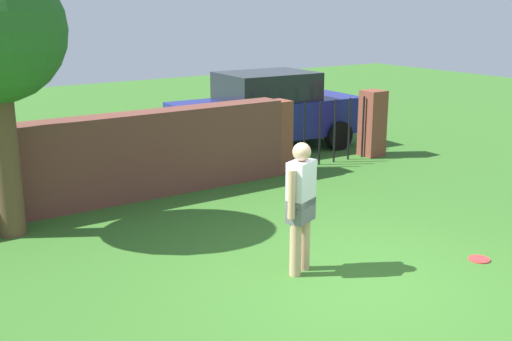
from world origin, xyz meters
name	(u,v)px	position (x,y,z in m)	size (l,w,h in m)	color
ground_plane	(356,285)	(0.00, 0.00, 0.00)	(40.00, 40.00, 0.00)	#336623
brick_wall	(89,163)	(-1.50, 4.62, 0.72)	(7.22, 0.50, 1.44)	brown
person	(301,202)	(-0.32, 0.66, 0.90)	(0.50, 0.34, 1.62)	tan
fence_gate	(327,130)	(3.46, 4.62, 0.70)	(2.95, 0.44, 1.40)	brown
car	(267,111)	(3.18, 6.36, 0.86)	(4.28, 2.08, 1.72)	navy
frisbee_red	(479,259)	(1.81, -0.34, 0.01)	(0.27, 0.27, 0.02)	red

